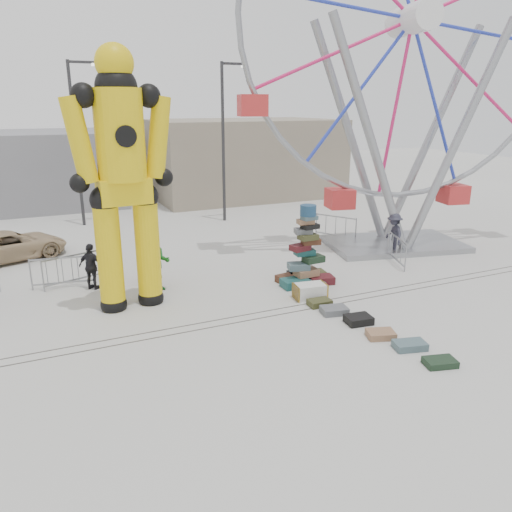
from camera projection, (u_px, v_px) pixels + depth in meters
name	position (u px, v px, depth m)	size (l,w,h in m)	color
ground	(289.00, 322.00, 14.29)	(90.00, 90.00, 0.00)	#9E9E99
track_line_near	(279.00, 315.00, 14.81)	(40.00, 0.04, 0.01)	#47443F
track_line_far	(273.00, 310.00, 15.16)	(40.00, 0.04, 0.01)	#47443F
building_right	(242.00, 158.00, 33.74)	(12.00, 8.00, 5.00)	gray
building_left	(34.00, 169.00, 30.45)	(10.00, 8.00, 4.40)	gray
lamp_post_right	(225.00, 135.00, 25.52)	(1.41, 0.25, 8.00)	#2D2D30
lamp_post_left	(77.00, 136.00, 24.50)	(1.41, 0.25, 8.00)	#2D2D30
suitcase_tower	(306.00, 262.00, 17.20)	(1.94, 1.74, 2.78)	#1B5252
crash_test_dummy	(123.00, 172.00, 14.28)	(3.11, 1.37, 7.83)	black
ferris_wheel	(410.00, 52.00, 19.58)	(13.65, 4.58, 16.16)	gray
steamer_trunk	(310.00, 291.00, 16.01)	(1.02, 0.59, 0.48)	silver
row_case_0	(320.00, 303.00, 15.45)	(0.70, 0.47, 0.20)	#404221
row_case_1	(334.00, 310.00, 14.88)	(0.77, 0.55, 0.20)	slate
row_case_2	(359.00, 320.00, 14.20)	(0.73, 0.56, 0.23)	black
row_case_3	(381.00, 334.00, 13.34)	(0.73, 0.53, 0.19)	#976C4D
row_case_4	(410.00, 345.00, 12.73)	(0.82, 0.49, 0.19)	#4D666E
row_case_5	(440.00, 362.00, 11.92)	(0.75, 0.48, 0.17)	#1B311E
barricade_dummy_b	(63.00, 272.00, 16.85)	(2.00, 0.10, 1.10)	gray
barricade_dummy_c	(72.00, 270.00, 17.10)	(2.00, 0.10, 1.10)	gray
barricade_wheel_front	(397.00, 250.00, 19.39)	(2.00, 0.10, 1.10)	gray
barricade_wheel_back	(336.00, 227.00, 22.99)	(2.00, 0.10, 1.10)	gray
pedestrian_red	(149.00, 257.00, 17.19)	(0.69, 0.46, 1.91)	red
pedestrian_green	(156.00, 263.00, 16.51)	(0.94, 0.73, 1.93)	#186320
pedestrian_black	(92.00, 267.00, 16.64)	(0.93, 0.39, 1.59)	black
pedestrian_grey	(394.00, 234.00, 20.47)	(1.13, 0.65, 1.75)	#272734
parked_suv	(11.00, 245.00, 19.89)	(1.94, 4.22, 1.17)	tan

